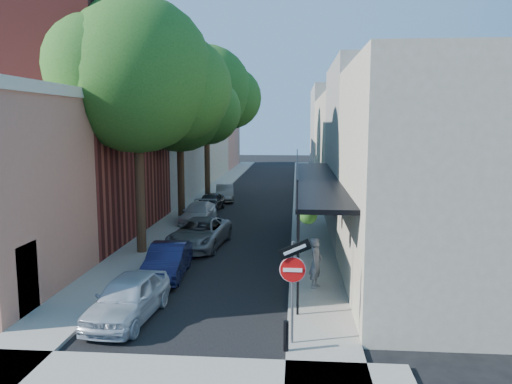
% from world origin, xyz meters
% --- Properties ---
extents(ground, '(160.00, 160.00, 0.00)m').
position_xyz_m(ground, '(0.00, 0.00, 0.00)').
color(ground, black).
rests_on(ground, ground).
extents(road_surface, '(6.00, 64.00, 0.01)m').
position_xyz_m(road_surface, '(0.00, 30.00, 0.01)').
color(road_surface, black).
rests_on(road_surface, ground).
extents(sidewalk_left, '(2.00, 64.00, 0.12)m').
position_xyz_m(sidewalk_left, '(-4.00, 30.00, 0.06)').
color(sidewalk_left, gray).
rests_on(sidewalk_left, ground).
extents(sidewalk_right, '(2.00, 64.00, 0.12)m').
position_xyz_m(sidewalk_right, '(4.00, 30.00, 0.06)').
color(sidewalk_right, gray).
rests_on(sidewalk_right, ground).
extents(sidewalk_cross, '(12.00, 2.00, 0.12)m').
position_xyz_m(sidewalk_cross, '(0.00, -1.00, 0.06)').
color(sidewalk_cross, gray).
rests_on(sidewalk_cross, ground).
extents(buildings_left, '(10.10, 59.10, 12.00)m').
position_xyz_m(buildings_left, '(-9.30, 28.76, 4.94)').
color(buildings_left, '#B1715B').
rests_on(buildings_left, ground).
extents(buildings_right, '(9.80, 55.00, 10.00)m').
position_xyz_m(buildings_right, '(8.99, 29.49, 4.42)').
color(buildings_right, beige).
rests_on(buildings_right, ground).
extents(sign_post, '(0.89, 0.17, 2.99)m').
position_xyz_m(sign_post, '(3.16, 0.97, 2.04)').
color(sign_post, '#595B60').
rests_on(sign_post, ground).
extents(bollard, '(0.14, 0.14, 0.80)m').
position_xyz_m(bollard, '(3.00, 0.50, 0.52)').
color(bollard, black).
rests_on(bollard, sidewalk_right).
extents(oak_near, '(7.48, 6.80, 11.42)m').
position_xyz_m(oak_near, '(-3.37, 10.26, 7.88)').
color(oak_near, '#382316').
rests_on(oak_near, ground).
extents(oak_mid, '(6.60, 6.00, 10.20)m').
position_xyz_m(oak_mid, '(-3.42, 18.23, 7.06)').
color(oak_mid, '#382316').
rests_on(oak_mid, ground).
extents(oak_far, '(7.70, 7.00, 11.90)m').
position_xyz_m(oak_far, '(-3.35, 27.27, 8.26)').
color(oak_far, '#382316').
rests_on(oak_far, ground).
extents(parked_car_a, '(1.92, 4.13, 1.37)m').
position_xyz_m(parked_car_a, '(-1.85, 2.48, 0.68)').
color(parked_car_a, silver).
rests_on(parked_car_a, ground).
extents(parked_car_b, '(1.56, 3.97, 1.29)m').
position_xyz_m(parked_car_b, '(-1.74, 6.74, 0.64)').
color(parked_car_b, '#111537').
rests_on(parked_car_b, ground).
extents(parked_car_c, '(2.72, 5.11, 1.37)m').
position_xyz_m(parked_car_c, '(-1.40, 11.45, 0.68)').
color(parked_car_c, slate).
rests_on(parked_car_c, ground).
extents(parked_car_d, '(1.87, 4.22, 1.20)m').
position_xyz_m(parked_car_d, '(-2.60, 17.25, 0.60)').
color(parked_car_d, silver).
rests_on(parked_car_d, ground).
extents(parked_car_e, '(1.72, 3.70, 1.23)m').
position_xyz_m(parked_car_e, '(-2.60, 21.43, 0.61)').
color(parked_car_e, black).
rests_on(parked_car_e, ground).
extents(parked_car_f, '(1.79, 3.88, 1.23)m').
position_xyz_m(parked_car_f, '(-2.23, 25.68, 0.62)').
color(parked_car_f, '#6C645B').
rests_on(parked_car_f, ground).
extents(pedestrian, '(0.64, 0.77, 1.81)m').
position_xyz_m(pedestrian, '(3.95, 5.62, 1.03)').
color(pedestrian, slate).
rests_on(pedestrian, sidewalk_right).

